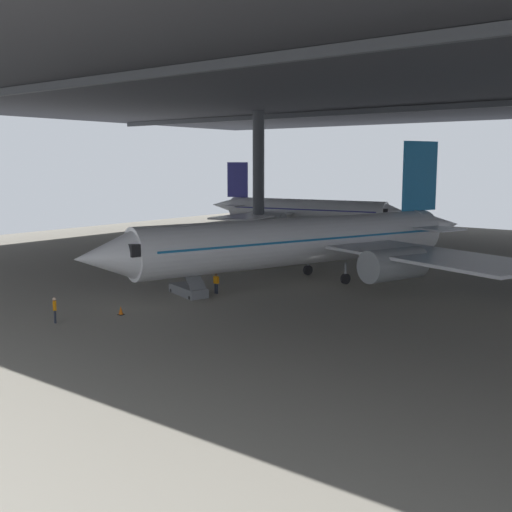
% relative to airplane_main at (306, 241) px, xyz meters
% --- Properties ---
extents(ground_plane, '(110.00, 110.00, 0.00)m').
position_rel_airplane_main_xyz_m(ground_plane, '(0.61, 0.04, -3.60)').
color(ground_plane, gray).
extents(hangar_structure, '(121.00, 99.00, 18.53)m').
position_rel_airplane_main_xyz_m(hangar_structure, '(0.53, 13.80, 14.29)').
color(hangar_structure, '#4C4F54').
rests_on(hangar_structure, ground_plane).
extents(airplane_main, '(38.20, 38.45, 12.28)m').
position_rel_airplane_main_xyz_m(airplane_main, '(0.00, 0.00, 0.00)').
color(airplane_main, white).
rests_on(airplane_main, ground_plane).
extents(boarding_stairs, '(4.58, 2.79, 4.83)m').
position_rel_airplane_main_xyz_m(boarding_stairs, '(-4.33, -10.08, -2.86)').
color(boarding_stairs, slate).
rests_on(boarding_stairs, ground_plane).
extents(crew_worker_near_nose, '(0.46, 0.39, 1.69)m').
position_rel_airplane_main_xyz_m(crew_worker_near_nose, '(-5.05, -21.63, -2.63)').
color(crew_worker_near_nose, '#232838').
rests_on(crew_worker_near_nose, ground_plane).
extents(crew_worker_by_stairs, '(0.55, 0.26, 1.62)m').
position_rel_airplane_main_xyz_m(crew_worker_by_stairs, '(-2.86, -8.41, -2.68)').
color(crew_worker_by_stairs, '#232838').
rests_on(crew_worker_by_stairs, ground_plane).
extents(airplane_distant, '(32.48, 31.61, 10.35)m').
position_rel_airplane_main_xyz_m(airplane_distant, '(-22.22, 33.00, -0.36)').
color(airplane_distant, white).
rests_on(airplane_distant, ground_plane).
extents(traffic_cone_orange, '(0.36, 0.36, 0.60)m').
position_rel_airplane_main_xyz_m(traffic_cone_orange, '(-3.41, -17.61, -3.31)').
color(traffic_cone_orange, black).
rests_on(traffic_cone_orange, ground_plane).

